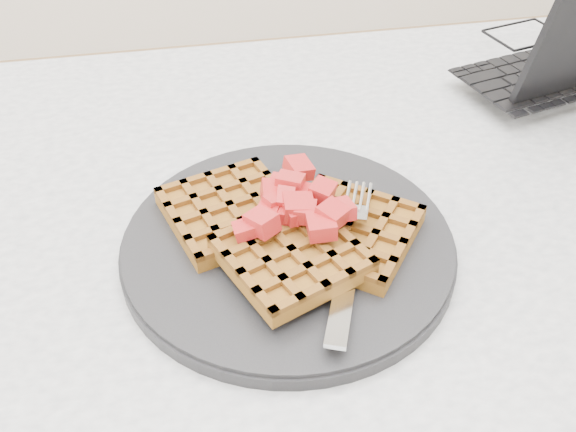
# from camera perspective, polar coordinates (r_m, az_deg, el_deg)

# --- Properties ---
(table) EXTENTS (1.20, 0.80, 0.75)m
(table) POSITION_cam_1_polar(r_m,az_deg,el_deg) (0.66, 4.09, -8.94)
(table) COLOR silver
(table) RESTS_ON ground
(plate) EXTENTS (0.29, 0.29, 0.02)m
(plate) POSITION_cam_1_polar(r_m,az_deg,el_deg) (0.55, -0.00, -2.53)
(plate) COLOR black
(plate) RESTS_ON table
(waffles) EXTENTS (0.23, 0.20, 0.03)m
(waffles) POSITION_cam_1_polar(r_m,az_deg,el_deg) (0.54, 0.09, -1.29)
(waffles) COLOR #945F1F
(waffles) RESTS_ON plate
(strawberry_pile) EXTENTS (0.15, 0.15, 0.02)m
(strawberry_pile) POSITION_cam_1_polar(r_m,az_deg,el_deg) (0.52, 0.00, 1.17)
(strawberry_pile) COLOR #980206
(strawberry_pile) RESTS_ON waffles
(fork) EXTENTS (0.09, 0.18, 0.02)m
(fork) POSITION_cam_1_polar(r_m,az_deg,el_deg) (0.52, 5.51, -3.59)
(fork) COLOR silver
(fork) RESTS_ON plate
(laptop) EXTENTS (0.34, 0.28, 0.20)m
(laptop) POSITION_cam_1_polar(r_m,az_deg,el_deg) (0.87, 23.79, 13.46)
(laptop) COLOR black
(laptop) RESTS_ON table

